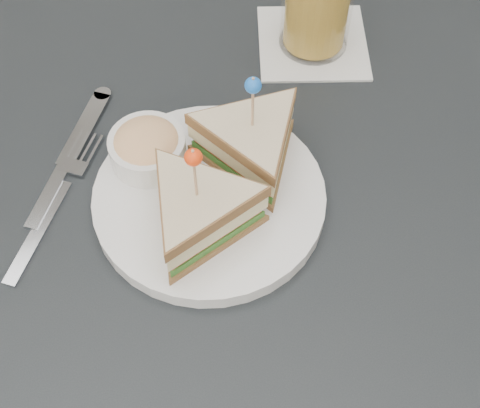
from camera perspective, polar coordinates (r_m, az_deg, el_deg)
name	(u,v)px	position (r m, az deg, el deg)	size (l,w,h in m)	color
table	(232,276)	(0.74, -0.71, -6.14)	(0.80, 0.80, 0.75)	black
plate_meal	(214,179)	(0.67, -2.22, 2.19)	(0.27, 0.26, 0.14)	white
cutlery_fork	(58,196)	(0.72, -15.28, 0.65)	(0.09, 0.19, 0.01)	silver
cutlery_knife	(67,160)	(0.75, -14.51, 3.66)	(0.09, 0.19, 0.01)	silver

